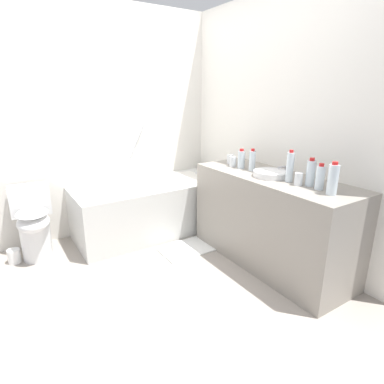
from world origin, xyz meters
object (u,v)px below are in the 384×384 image
object	(u,v)px
sink_faucet	(285,170)
water_bottle_4	(252,160)
water_bottle_1	(333,179)
bathtub	(151,206)
water_bottle_0	(311,173)
bath_mat	(191,247)
water_bottle_5	(320,177)
toilet	(34,223)
sink_basin	(271,174)
drinking_glass_2	(298,179)
water_bottle_3	(290,167)
toilet_paper_roll	(14,256)
water_bottle_2	(241,159)
drinking_glass_0	(233,161)
drinking_glass_1	(231,159)

from	to	relation	value
sink_faucet	water_bottle_4	world-z (taller)	water_bottle_4
water_bottle_1	bathtub	bearing A→B (deg)	107.90
bathtub	water_bottle_0	distance (m)	1.79
water_bottle_4	bath_mat	world-z (taller)	water_bottle_4
water_bottle_4	water_bottle_1	bearing A→B (deg)	-91.68
water_bottle_0	water_bottle_5	bearing A→B (deg)	-100.27
toilet	sink_basin	distance (m)	2.23
drinking_glass_2	bath_mat	distance (m)	1.33
water_bottle_3	toilet_paper_roll	world-z (taller)	water_bottle_3
sink_faucet	bath_mat	size ratio (longest dim) A/B	0.24
water_bottle_2	toilet	bearing A→B (deg)	153.15
water_bottle_1	water_bottle_5	size ratio (longest dim) A/B	1.20
water_bottle_2	sink_basin	bearing A→B (deg)	-88.97
sink_basin	water_bottle_2	bearing A→B (deg)	91.03
water_bottle_5	drinking_glass_0	distance (m)	0.94
water_bottle_4	drinking_glass_0	size ratio (longest dim) A/B	2.05
bathtub	bath_mat	bearing A→B (deg)	-75.38
sink_basin	drinking_glass_0	xyz separation A→B (m)	(-0.03, 0.48, 0.03)
drinking_glass_1	bath_mat	bearing A→B (deg)	179.27
drinking_glass_2	toilet_paper_roll	world-z (taller)	drinking_glass_2
drinking_glass_0	drinking_glass_1	distance (m)	0.14
bathtub	water_bottle_3	size ratio (longest dim) A/B	6.35
drinking_glass_1	water_bottle_0	bearing A→B (deg)	-90.02
bathtub	sink_faucet	world-z (taller)	bathtub
toilet	water_bottle_4	distance (m)	2.13
water_bottle_3	drinking_glass_2	xyz separation A→B (m)	(-0.02, -0.11, -0.07)
water_bottle_3	water_bottle_4	world-z (taller)	water_bottle_3
bath_mat	toilet	bearing A→B (deg)	153.65
sink_basin	toilet_paper_roll	xyz separation A→B (m)	(-1.97, 1.25, -0.79)
water_bottle_5	toilet_paper_roll	world-z (taller)	water_bottle_5
drinking_glass_0	toilet	bearing A→B (deg)	155.58
sink_faucet	drinking_glass_2	size ratio (longest dim) A/B	1.53
water_bottle_1	water_bottle_4	world-z (taller)	water_bottle_1
toilet_paper_roll	sink_basin	bearing A→B (deg)	-32.30
water_bottle_3	drinking_glass_1	world-z (taller)	water_bottle_3
water_bottle_0	drinking_glass_2	distance (m)	0.10
bathtub	water_bottle_5	bearing A→B (deg)	-69.68
drinking_glass_1	drinking_glass_2	size ratio (longest dim) A/B	0.91
water_bottle_2	toilet_paper_roll	bearing A→B (deg)	156.11
drinking_glass_1	drinking_glass_2	world-z (taller)	drinking_glass_2
water_bottle_4	drinking_glass_0	xyz separation A→B (m)	(-0.04, 0.23, -0.04)
water_bottle_4	drinking_glass_1	world-z (taller)	water_bottle_4
water_bottle_4	water_bottle_0	bearing A→B (deg)	-87.19
water_bottle_0	toilet_paper_roll	world-z (taller)	water_bottle_0
water_bottle_3	water_bottle_4	xyz separation A→B (m)	(0.01, 0.45, -0.03)
bathtub	water_bottle_5	size ratio (longest dim) A/B	8.33
bathtub	bath_mat	size ratio (longest dim) A/B	2.62
toilet	drinking_glass_1	size ratio (longest dim) A/B	7.63
toilet	water_bottle_4	size ratio (longest dim) A/B	3.39
bathtub	sink_faucet	bearing A→B (deg)	-57.43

